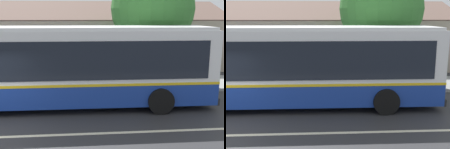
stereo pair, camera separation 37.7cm
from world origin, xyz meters
TOP-DOWN VIEW (x-y plane):
  - sidewalk_far at (0.00, 6.00)m, footprint 60.00×3.00m
  - community_building at (-1.09, 13.36)m, footprint 28.36×8.44m
  - transit_bus at (2.57, 2.90)m, footprint 11.95×2.85m
  - street_tree_primary at (6.93, 6.72)m, footprint 4.42×4.42m
  - bus_stop_sign at (9.12, 4.99)m, footprint 0.36×0.07m

SIDE VIEW (x-z plane):
  - sidewalk_far at x=0.00m, z-range 0.00..0.15m
  - bus_stop_sign at x=9.12m, z-range 0.44..2.84m
  - transit_bus at x=2.57m, z-range 0.12..3.38m
  - community_building at x=-1.09m, z-range -1.09..4.66m
  - street_tree_primary at x=6.93m, z-range 0.74..6.99m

